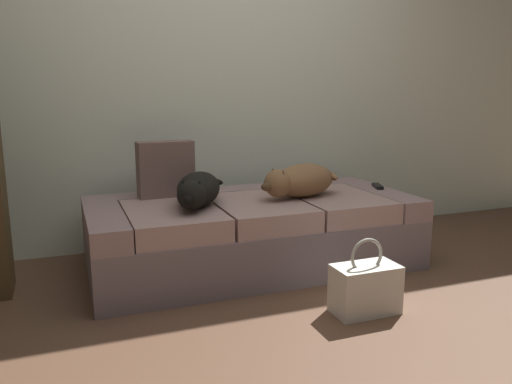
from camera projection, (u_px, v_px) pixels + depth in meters
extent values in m
plane|color=brown|center=(335.00, 339.00, 2.25)|extent=(10.00, 10.00, 0.00)
cube|color=silver|center=(219.00, 40.00, 3.52)|extent=(6.40, 0.10, 2.80)
cube|color=slate|center=(253.00, 242.00, 3.16)|extent=(1.95, 0.91, 0.30)
cube|color=gray|center=(104.00, 222.00, 2.81)|extent=(0.20, 0.91, 0.12)
cube|color=gray|center=(375.00, 198.00, 3.42)|extent=(0.20, 0.91, 0.12)
cube|color=gray|center=(234.00, 197.00, 3.44)|extent=(1.55, 0.20, 0.12)
cube|color=tan|center=(172.00, 220.00, 2.84)|extent=(0.50, 0.69, 0.12)
cube|color=tan|center=(259.00, 212.00, 3.02)|extent=(0.50, 0.69, 0.12)
cube|color=tan|center=(336.00, 205.00, 3.20)|extent=(0.50, 0.69, 0.12)
ellipsoid|color=black|center=(199.00, 189.00, 2.91)|extent=(0.39, 0.48, 0.19)
sphere|color=black|center=(192.00, 195.00, 2.71)|extent=(0.16, 0.16, 0.16)
ellipsoid|color=black|center=(189.00, 200.00, 2.65)|extent=(0.09, 0.11, 0.05)
cone|color=black|center=(199.00, 185.00, 2.70)|extent=(0.04, 0.04, 0.05)
cone|color=black|center=(183.00, 184.00, 2.71)|extent=(0.04, 0.04, 0.05)
ellipsoid|color=black|center=(212.00, 181.00, 3.08)|extent=(0.13, 0.16, 0.05)
ellipsoid|color=brown|center=(304.00, 180.00, 3.14)|extent=(0.50, 0.37, 0.20)
sphere|color=brown|center=(278.00, 183.00, 3.01)|extent=(0.17, 0.17, 0.17)
ellipsoid|color=#513923|center=(268.00, 186.00, 2.97)|extent=(0.11, 0.09, 0.06)
cone|color=#513923|center=(283.00, 174.00, 2.97)|extent=(0.04, 0.04, 0.05)
cone|color=#513923|center=(273.00, 172.00, 3.04)|extent=(0.04, 0.04, 0.05)
ellipsoid|color=brown|center=(332.00, 176.00, 3.23)|extent=(0.08, 0.18, 0.05)
cube|color=black|center=(378.00, 186.00, 3.43)|extent=(0.09, 0.16, 0.02)
cube|color=#725850|center=(166.00, 169.00, 3.13)|extent=(0.35, 0.14, 0.34)
cube|color=silver|center=(365.00, 289.00, 2.50)|extent=(0.32, 0.18, 0.24)
torus|color=#9F9B8E|center=(367.00, 256.00, 2.46)|extent=(0.18, 0.02, 0.18)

